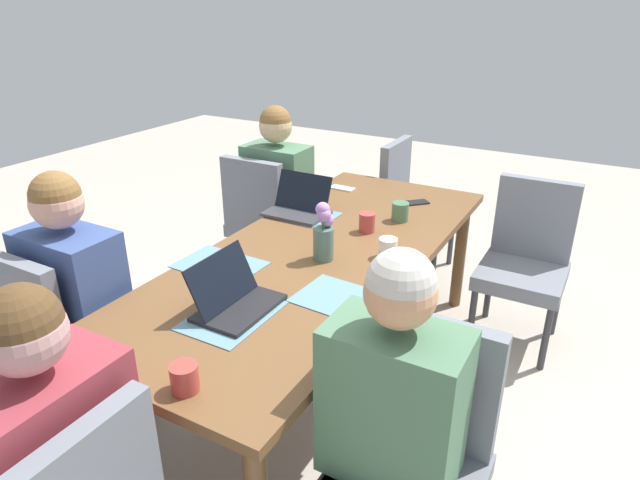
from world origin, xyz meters
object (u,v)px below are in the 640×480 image
at_px(chair_head_right_right_far, 410,201).
at_px(chair_far_right_near, 58,336).
at_px(chair_far_left_near, 264,217).
at_px(chair_near_left_mid, 416,447).
at_px(phone_black, 415,203).
at_px(coffee_mug_centre_left, 400,212).
at_px(coffee_mug_centre_right, 388,248).
at_px(chair_near_right_mid, 526,256).
at_px(dining_table, 320,263).
at_px(phone_silver, 342,188).
at_px(person_far_left_near, 278,211).
at_px(coffee_mug_near_right, 185,378).
at_px(laptop_far_left_near, 299,207).
at_px(person_near_left_mid, 390,449).
at_px(laptop_head_left_left_far, 234,299).
at_px(coffee_mug_near_left, 367,223).
at_px(person_far_right_near, 82,325).
at_px(flower_vase, 324,233).

bearing_deg(chair_head_right_right_far, chair_far_right_near, 163.33).
height_order(chair_far_left_near, chair_near_left_mid, same).
bearing_deg(phone_black, coffee_mug_centre_left, 48.49).
relative_size(coffee_mug_centre_right, phone_black, 0.61).
height_order(chair_far_left_near, chair_near_right_mid, same).
height_order(dining_table, phone_silver, phone_silver).
height_order(person_far_left_near, chair_head_right_right_far, person_far_left_near).
distance_m(dining_table, coffee_mug_centre_left, 0.56).
xyz_separation_m(dining_table, coffee_mug_near_right, (-1.05, -0.13, 0.11)).
xyz_separation_m(chair_far_right_near, laptop_far_left_near, (1.19, -0.45, 0.27)).
height_order(person_far_left_near, coffee_mug_near_right, person_far_left_near).
relative_size(person_near_left_mid, laptop_head_left_left_far, 3.73).
height_order(dining_table, chair_near_right_mid, chair_near_right_mid).
bearing_deg(coffee_mug_centre_left, person_near_left_mid, -158.94).
bearing_deg(phone_silver, person_near_left_mid, 122.90).
bearing_deg(laptop_far_left_near, chair_near_left_mid, -134.49).
bearing_deg(dining_table, phone_black, -11.35).
height_order(laptop_far_left_near, coffee_mug_centre_right, laptop_far_left_near).
xyz_separation_m(chair_far_left_near, person_far_left_near, (0.07, -0.06, 0.03)).
bearing_deg(person_far_left_near, phone_black, -86.78).
bearing_deg(phone_silver, chair_near_right_mid, -175.34).
bearing_deg(coffee_mug_near_left, person_far_left_near, 61.25).
xyz_separation_m(chair_far_right_near, chair_head_right_right_far, (2.27, -0.68, 0.00)).
bearing_deg(coffee_mug_near_left, chair_far_right_near, 143.12).
relative_size(chair_near_left_mid, person_near_left_mid, 0.75).
bearing_deg(phone_silver, coffee_mug_near_left, 128.82).
xyz_separation_m(person_far_left_near, coffee_mug_centre_right, (-0.68, -1.03, 0.24)).
bearing_deg(chair_far_right_near, person_far_right_near, -38.76).
distance_m(person_far_right_near, coffee_mug_near_right, 0.92).
height_order(chair_near_left_mid, person_far_right_near, person_far_right_near).
height_order(person_far_right_near, coffee_mug_near_left, person_far_right_near).
xyz_separation_m(person_far_right_near, coffee_mug_near_right, (-0.27, -0.84, 0.24)).
xyz_separation_m(coffee_mug_near_left, coffee_mug_centre_right, (-0.22, -0.21, -0.00)).
bearing_deg(person_far_right_near, phone_silver, -13.83).
bearing_deg(flower_vase, chair_far_left_near, 48.50).
distance_m(person_far_right_near, laptop_far_left_near, 1.20).
height_order(person_far_right_near, chair_near_right_mid, person_far_right_near).
bearing_deg(chair_near_left_mid, phone_silver, 34.50).
bearing_deg(coffee_mug_centre_right, coffee_mug_near_left, 42.69).
relative_size(dining_table, coffee_mug_centre_left, 23.35).
bearing_deg(chair_far_left_near, dining_table, -130.66).
xyz_separation_m(chair_far_left_near, coffee_mug_near_right, (-1.73, -0.93, 0.27)).
relative_size(person_far_right_near, coffee_mug_near_right, 13.79).
distance_m(chair_far_left_near, chair_far_right_near, 1.53).
bearing_deg(laptop_far_left_near, chair_near_right_mid, -63.10).
xyz_separation_m(person_far_right_near, phone_black, (1.58, -0.87, 0.20)).
bearing_deg(laptop_far_left_near, flower_vase, -137.22).
xyz_separation_m(person_far_left_near, chair_near_right_mid, (0.14, -1.51, -0.03)).
distance_m(dining_table, chair_near_left_mid, 1.04).
relative_size(person_near_left_mid, flower_vase, 4.49).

